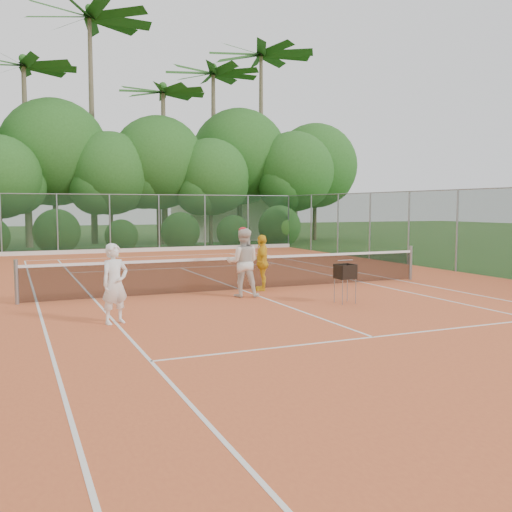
{
  "coord_description": "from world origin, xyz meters",
  "views": [
    {
      "loc": [
        -6.04,
        -14.96,
        2.41
      ],
      "look_at": [
        -0.09,
        -1.2,
        1.1
      ],
      "focal_mm": 40.0,
      "sensor_mm": 36.0,
      "label": 1
    }
  ],
  "objects_px": {
    "player_center_grp": "(243,262)",
    "player_white": "(115,284)",
    "player_yellow": "(262,263)",
    "ball_hopper": "(345,272)"
  },
  "relations": [
    {
      "from": "player_center_grp",
      "to": "ball_hopper",
      "type": "relative_size",
      "value": 1.91
    },
    {
      "from": "player_center_grp",
      "to": "player_yellow",
      "type": "xyz_separation_m",
      "value": [
        0.92,
        0.82,
        -0.12
      ]
    },
    {
      "from": "player_white",
      "to": "player_center_grp",
      "type": "height_order",
      "value": "player_center_grp"
    },
    {
      "from": "player_center_grp",
      "to": "player_yellow",
      "type": "bearing_deg",
      "value": 41.85
    },
    {
      "from": "player_white",
      "to": "player_center_grp",
      "type": "bearing_deg",
      "value": 7.43
    },
    {
      "from": "player_center_grp",
      "to": "player_yellow",
      "type": "relative_size",
      "value": 1.16
    },
    {
      "from": "player_white",
      "to": "player_yellow",
      "type": "distance_m",
      "value": 5.53
    },
    {
      "from": "player_center_grp",
      "to": "player_white",
      "type": "bearing_deg",
      "value": -149.28
    },
    {
      "from": "player_white",
      "to": "player_yellow",
      "type": "relative_size",
      "value": 1.04
    },
    {
      "from": "player_yellow",
      "to": "ball_hopper",
      "type": "distance_m",
      "value": 2.96
    }
  ]
}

